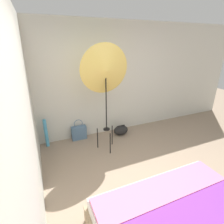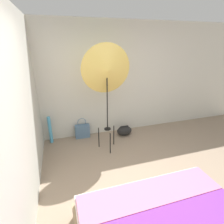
{
  "view_description": "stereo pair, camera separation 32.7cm",
  "coord_description": "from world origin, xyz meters",
  "px_view_note": "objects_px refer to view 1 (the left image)",
  "views": [
    {
      "loc": [
        -1.32,
        -1.45,
        2.12
      ],
      "look_at": [
        -0.11,
        1.35,
        0.91
      ],
      "focal_mm": 28.0,
      "sensor_mm": 36.0,
      "label": 1
    },
    {
      "loc": [
        -1.01,
        -1.56,
        2.12
      ],
      "look_at": [
        -0.11,
        1.35,
        0.91
      ],
      "focal_mm": 28.0,
      "sensor_mm": 36.0,
      "label": 2
    }
  ],
  "objects_px": {
    "paper_roll": "(46,133)",
    "photo_umbrella": "(106,71)",
    "tote_bag": "(79,133)",
    "duffel_bag": "(121,130)"
  },
  "relations": [
    {
      "from": "tote_bag",
      "to": "duffel_bag",
      "type": "relative_size",
      "value": 1.35
    },
    {
      "from": "paper_roll",
      "to": "tote_bag",
      "type": "bearing_deg",
      "value": 1.84
    },
    {
      "from": "photo_umbrella",
      "to": "paper_roll",
      "type": "xyz_separation_m",
      "value": [
        -1.16,
        0.6,
        -1.34
      ]
    },
    {
      "from": "tote_bag",
      "to": "paper_roll",
      "type": "bearing_deg",
      "value": -178.16
    },
    {
      "from": "tote_bag",
      "to": "paper_roll",
      "type": "xyz_separation_m",
      "value": [
        -0.71,
        -0.02,
        0.15
      ]
    },
    {
      "from": "paper_roll",
      "to": "photo_umbrella",
      "type": "bearing_deg",
      "value": -27.25
    },
    {
      "from": "tote_bag",
      "to": "paper_roll",
      "type": "relative_size",
      "value": 0.79
    },
    {
      "from": "tote_bag",
      "to": "photo_umbrella",
      "type": "bearing_deg",
      "value": -54.05
    },
    {
      "from": "tote_bag",
      "to": "duffel_bag",
      "type": "distance_m",
      "value": 1.02
    },
    {
      "from": "photo_umbrella",
      "to": "duffel_bag",
      "type": "distance_m",
      "value": 1.68
    }
  ]
}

